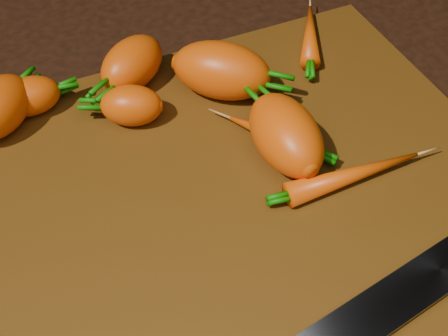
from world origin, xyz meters
name	(u,v)px	position (x,y,z in m)	size (l,w,h in m)	color
ground	(229,202)	(0.00, 0.00, -0.01)	(2.00, 2.00, 0.01)	black
cutting_board	(229,194)	(0.00, 0.00, 0.01)	(0.50, 0.40, 0.01)	#4F2B06
carrot_1	(131,105)	(-0.05, 0.12, 0.03)	(0.06, 0.04, 0.04)	#E7510D
carrot_2	(221,70)	(0.05, 0.12, 0.04)	(0.10, 0.06, 0.06)	#E7510D
carrot_3	(286,135)	(0.06, 0.02, 0.04)	(0.10, 0.06, 0.06)	#E7510D
carrot_4	(132,64)	(-0.03, 0.17, 0.04)	(0.08, 0.05, 0.05)	#E7510D
carrot_5	(30,96)	(-0.13, 0.17, 0.03)	(0.06, 0.04, 0.04)	#E7510D
carrot_6	(310,34)	(0.17, 0.16, 0.02)	(0.10, 0.02, 0.02)	#E7510D
carrot_7	(354,174)	(0.10, -0.04, 0.02)	(0.13, 0.02, 0.02)	#E7510D
carrot_8	(272,135)	(0.06, 0.03, 0.02)	(0.09, 0.02, 0.02)	#E7510D
knife	(403,295)	(0.07, -0.15, 0.02)	(0.33, 0.08, 0.02)	gray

